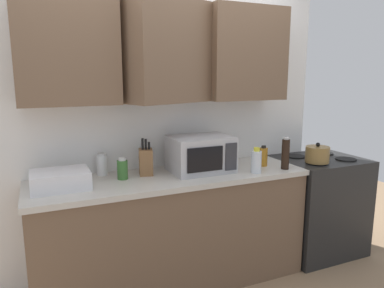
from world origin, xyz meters
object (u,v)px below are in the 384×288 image
kettle (317,154)px  bottle_clear_tall (256,161)px  microwave (201,154)px  bottle_green_oil (122,169)px  bottle_amber_vinegar (263,157)px  knife_block (146,161)px  dish_rack (60,180)px  bottle_white_jar (102,164)px  stove_range (317,205)px  bottle_soy_dark (285,154)px

kettle → bottle_clear_tall: bottle_clear_tall is taller
microwave → bottle_green_oil: microwave is taller
kettle → bottle_green_oil: size_ratio=1.25×
kettle → bottle_green_oil: bearing=172.8°
kettle → bottle_amber_vinegar: kettle is taller
knife_block → bottle_green_oil: (-0.19, -0.05, -0.03)m
kettle → knife_block: knife_block is taller
dish_rack → bottle_white_jar: bottle_white_jar is taller
bottle_amber_vinegar → kettle: bearing=-14.4°
bottle_green_oil → stove_range: bearing=-2.2°
dish_rack → bottle_soy_dark: (1.72, -0.20, 0.07)m
bottle_clear_tall → bottle_amber_vinegar: (0.18, 0.16, -0.01)m
bottle_clear_tall → bottle_soy_dark: size_ratio=0.77×
bottle_clear_tall → bottle_soy_dark: bottle_soy_dark is taller
stove_range → kettle: bearing=-140.5°
dish_rack → microwave: bearing=1.2°
kettle → microwave: 1.05m
stove_range → bottle_amber_vinegar: 0.83m
bottle_clear_tall → microwave: bearing=149.7°
bottle_amber_vinegar → bottle_green_oil: bottle_amber_vinegar is taller
bottle_soy_dark → dish_rack: bearing=173.4°
kettle → dish_rack: kettle is taller
bottle_green_oil → dish_rack: bearing=-173.6°
knife_block → stove_range: bearing=-4.0°
bottle_amber_vinegar → bottle_white_jar: bearing=168.5°
bottle_amber_vinegar → bottle_soy_dark: (0.10, -0.16, 0.05)m
knife_block → kettle: bearing=-9.9°
bottle_amber_vinegar → bottle_clear_tall: bearing=-137.9°
bottle_white_jar → kettle: bearing=-12.3°
knife_block → bottle_amber_vinegar: size_ratio=1.67×
knife_block → bottle_white_jar: 0.34m
stove_range → bottle_white_jar: bottle_white_jar is taller
microwave → bottle_white_jar: size_ratio=2.83×
bottle_amber_vinegar → bottle_green_oil: (-1.18, 0.09, -0.00)m
knife_block → bottle_clear_tall: (0.81, -0.29, -0.01)m
bottle_amber_vinegar → bottle_soy_dark: size_ratio=0.66×
microwave → bottle_clear_tall: microwave is taller
stove_range → kettle: 0.57m
bottle_amber_vinegar → bottle_soy_dark: 0.19m
stove_range → bottle_clear_tall: size_ratio=4.51×
kettle → bottle_white_jar: (-1.77, 0.38, 0.00)m
stove_range → dish_rack: size_ratio=2.40×
bottle_clear_tall → kettle: bearing=3.4°
dish_rack → bottle_soy_dark: bearing=-6.6°
dish_rack → stove_range: bearing=-0.5°
kettle → knife_block: size_ratio=0.70×
microwave → bottle_white_jar: 0.77m
bottle_green_oil → bottle_amber_vinegar: bearing=-4.3°
knife_block → bottle_soy_dark: bearing=-15.0°
bottle_soy_dark → microwave: bearing=161.6°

